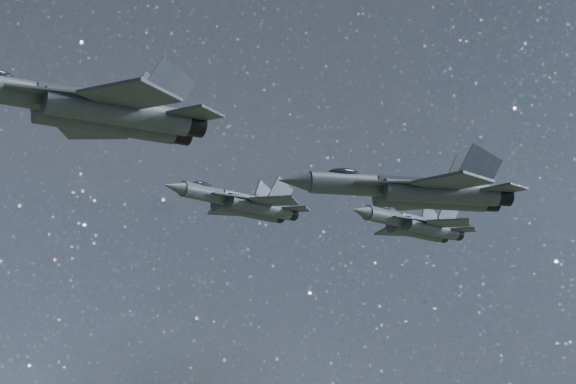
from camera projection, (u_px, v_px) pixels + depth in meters
jet_lead at (89, 108)px, 54.32m from camera, size 19.06×13.49×4.84m
jet_left at (243, 204)px, 85.85m from camera, size 16.98×11.60×4.26m
jet_right at (417, 191)px, 56.35m from camera, size 15.77×10.50×4.01m
jet_slot at (415, 225)px, 79.74m from camera, size 15.16×10.41×3.80m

